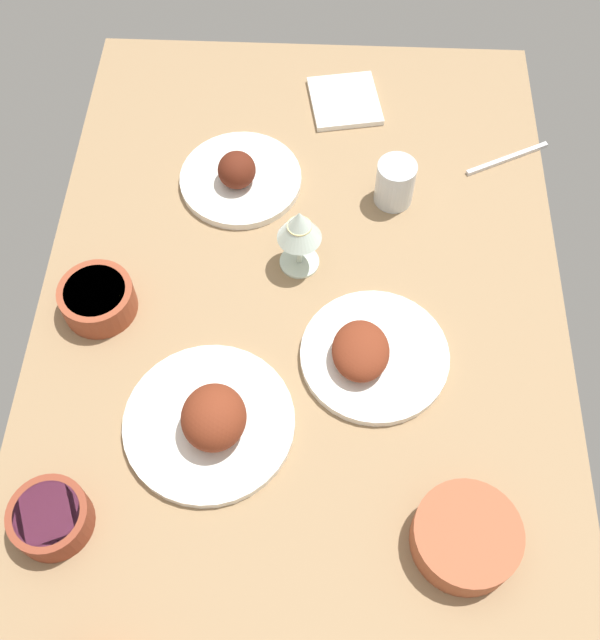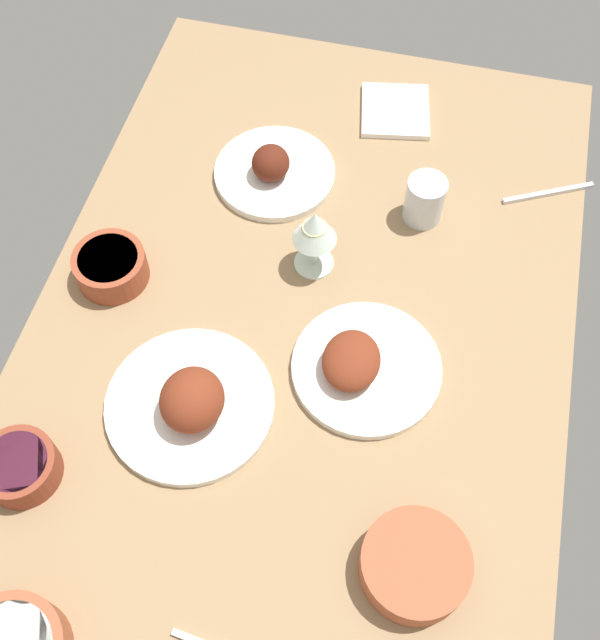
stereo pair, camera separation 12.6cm
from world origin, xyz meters
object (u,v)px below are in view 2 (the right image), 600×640
bowl_soup (415,565)px  wine_glass (315,229)px  bowl_onions (20,467)px  folded_napkin (395,111)px  plate_near_viewer (274,170)px  spoon_loose (548,193)px  water_tumbler (425,200)px  plate_far_side (191,402)px  plate_center_main (361,365)px  bowl_potatoes (111,266)px

bowl_soup → wine_glass: 54.75cm
bowl_onions → folded_napkin: bearing=154.9°
plate_near_viewer → spoon_loose: plate_near_viewer is taller
wine_glass → bowl_soup: bearing=28.1°
bowl_onions → folded_napkin: size_ratio=0.80×
bowl_onions → folded_napkin: (-87.41, 40.96, -2.27)cm
spoon_loose → water_tumbler: bearing=178.5°
plate_near_viewer → spoon_loose: 51.51cm
plate_near_viewer → water_tumbler: water_tumbler is taller
water_tumbler → plate_near_viewer: bearing=-95.0°
plate_far_side → bowl_soup: plate_far_side is taller
plate_far_side → bowl_onions: bearing=-53.3°
wine_glass → folded_napkin: 41.46cm
bowl_soup → bowl_onions: size_ratio=1.34×
bowl_onions → water_tumbler: bearing=141.4°
plate_center_main → spoon_loose: size_ratio=1.36×
plate_near_viewer → plate_center_main: 43.78cm
wine_glass → spoon_loose: (-25.74, 38.92, -9.53)cm
plate_center_main → folded_napkin: size_ratio=1.69×
folded_napkin → plate_near_viewer: bearing=-41.4°
bowl_potatoes → wine_glass: wine_glass is taller
plate_center_main → bowl_potatoes: size_ratio=1.95×
plate_far_side → plate_center_main: 27.51cm
plate_far_side → plate_near_viewer: size_ratio=1.17×
plate_far_side → bowl_potatoes: size_ratio=2.14×
plate_center_main → water_tumbler: size_ratio=2.72×
plate_near_viewer → folded_napkin: bearing=138.6°
wine_glass → folded_napkin: wine_glass is taller
plate_far_side → spoon_loose: bearing=138.4°
plate_near_viewer → water_tumbler: (2.52, 28.65, 2.59)cm
plate_near_viewer → bowl_soup: 75.60cm
plate_near_viewer → water_tumbler: size_ratio=2.56×
plate_near_viewer → bowl_potatoes: bearing=-36.8°
folded_napkin → bowl_onions: bearing=-25.1°
plate_far_side → folded_napkin: (-71.50, 19.59, -2.21)cm
bowl_onions → spoon_loose: bearing=135.4°
plate_far_side → wine_glass: wine_glass is taller
water_tumbler → spoon_loose: size_ratio=0.50×
bowl_onions → plate_near_viewer: bearing=161.8°
plate_center_main → water_tumbler: bearing=172.3°
plate_far_side → folded_napkin: plate_far_side is taller
plate_near_viewer → bowl_soup: (65.64, 37.49, 1.14)cm
plate_near_viewer → bowl_onions: 68.89cm
plate_near_viewer → plate_center_main: size_ratio=0.94×
spoon_loose → plate_center_main: bearing=-147.9°
bowl_onions → wine_glass: bearing=144.9°
plate_center_main → wine_glass: bearing=-147.2°
plate_far_side → wine_glass: (-31.80, 12.12, 7.12)cm
bowl_soup → spoon_loose: (-73.66, 13.37, -2.62)cm
plate_near_viewer → bowl_onions: (65.42, -21.55, 0.99)cm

